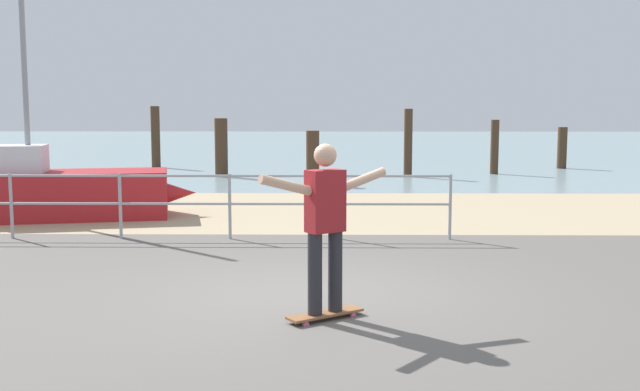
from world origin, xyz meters
The scene contains 13 objects.
ground_plane centered at (0.00, -1.00, 0.00)m, with size 24.00×10.00×0.04m, color #605B56.
beach_strip centered at (0.00, 7.00, 0.00)m, with size 24.00×6.00×0.04m, color tan.
sea_surface centered at (0.00, 35.00, 0.00)m, with size 72.00×50.00×0.04m, color #849EA3.
railing_fence centered at (-3.09, 3.60, 0.70)m, with size 10.45×0.05×1.05m.
sailboat centered at (-4.91, 5.76, 0.52)m, with size 5.07×2.28×5.10m.
skateboard centered at (0.18, -0.87, 0.07)m, with size 0.77×0.62×0.08m.
skateboarder centered at (0.18, -0.87, 1.02)m, with size 1.23×0.91×1.65m.
groyne_post_0 centered at (-5.91, 17.96, 1.08)m, with size 0.31×0.31×2.16m, color #422D1E.
groyne_post_1 centered at (-3.08, 14.43, 0.89)m, with size 0.39×0.39×1.79m, color #422D1E.
groyne_post_2 centered at (-0.25, 12.14, 0.74)m, with size 0.36×0.36×1.48m, color #422D1E.
groyne_post_3 centered at (2.58, 14.45, 1.04)m, with size 0.26×0.26×2.07m, color #422D1E.
groyne_post_4 centered at (5.41, 15.45, 0.87)m, with size 0.26×0.26×1.73m, color #422D1E.
groyne_post_5 centered at (8.24, 17.72, 0.72)m, with size 0.32×0.32×1.45m, color #422D1E.
Camera 1 is at (0.23, -7.89, 2.06)m, focal length 41.43 mm.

